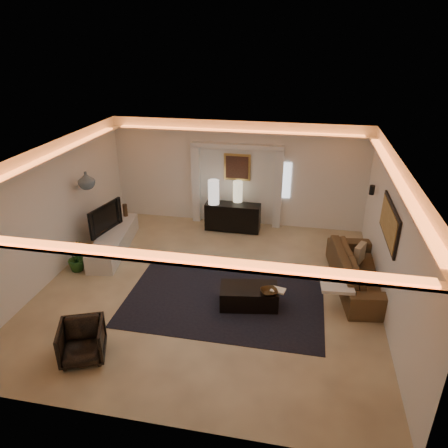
% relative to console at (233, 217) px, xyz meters
% --- Properties ---
extents(floor, '(7.00, 7.00, 0.00)m').
position_rel_console_xyz_m(floor, '(0.01, -2.93, -0.40)').
color(floor, '#CFBA8A').
rests_on(floor, ground).
extents(ceiling, '(7.00, 7.00, 0.00)m').
position_rel_console_xyz_m(ceiling, '(0.01, -2.93, 2.50)').
color(ceiling, white).
rests_on(ceiling, ground).
extents(wall_back, '(7.00, 0.00, 7.00)m').
position_rel_console_xyz_m(wall_back, '(0.01, 0.57, 1.05)').
color(wall_back, white).
rests_on(wall_back, ground).
extents(wall_front, '(7.00, 0.00, 7.00)m').
position_rel_console_xyz_m(wall_front, '(0.01, -6.43, 1.05)').
color(wall_front, white).
rests_on(wall_front, ground).
extents(wall_left, '(0.00, 7.00, 7.00)m').
position_rel_console_xyz_m(wall_left, '(-3.49, -2.93, 1.05)').
color(wall_left, white).
rests_on(wall_left, ground).
extents(wall_right, '(0.00, 7.00, 7.00)m').
position_rel_console_xyz_m(wall_right, '(3.51, -2.93, 1.05)').
color(wall_right, white).
rests_on(wall_right, ground).
extents(cove_soffit, '(7.00, 7.00, 0.04)m').
position_rel_console_xyz_m(cove_soffit, '(0.01, -2.93, 2.22)').
color(cove_soffit, silver).
rests_on(cove_soffit, ceiling).
extents(daylight_slit, '(0.25, 0.03, 1.00)m').
position_rel_console_xyz_m(daylight_slit, '(1.36, 0.55, 0.95)').
color(daylight_slit, white).
rests_on(daylight_slit, wall_back).
extents(area_rug, '(4.00, 3.00, 0.01)m').
position_rel_console_xyz_m(area_rug, '(0.41, -3.13, -0.39)').
color(area_rug, black).
rests_on(area_rug, ground).
extents(pilaster_left, '(0.22, 0.20, 2.20)m').
position_rel_console_xyz_m(pilaster_left, '(-1.14, 0.47, 0.70)').
color(pilaster_left, silver).
rests_on(pilaster_left, ground).
extents(pilaster_right, '(0.22, 0.20, 2.20)m').
position_rel_console_xyz_m(pilaster_right, '(1.16, 0.47, 0.70)').
color(pilaster_right, silver).
rests_on(pilaster_right, ground).
extents(alcove_header, '(2.52, 0.20, 0.12)m').
position_rel_console_xyz_m(alcove_header, '(0.01, 0.47, 1.85)').
color(alcove_header, silver).
rests_on(alcove_header, wall_back).
extents(painting_frame, '(0.74, 0.04, 0.74)m').
position_rel_console_xyz_m(painting_frame, '(0.01, 0.54, 1.25)').
color(painting_frame, tan).
rests_on(painting_frame, wall_back).
extents(painting_canvas, '(0.62, 0.02, 0.62)m').
position_rel_console_xyz_m(painting_canvas, '(0.01, 0.52, 1.25)').
color(painting_canvas, '#4C2D1E').
rests_on(painting_canvas, wall_back).
extents(art_panel_frame, '(0.04, 1.64, 0.74)m').
position_rel_console_xyz_m(art_panel_frame, '(3.48, -2.63, 1.30)').
color(art_panel_frame, black).
rests_on(art_panel_frame, wall_right).
extents(art_panel_gold, '(0.02, 1.50, 0.62)m').
position_rel_console_xyz_m(art_panel_gold, '(3.46, -2.63, 1.30)').
color(art_panel_gold, tan).
rests_on(art_panel_gold, wall_right).
extents(wall_sconce, '(0.12, 0.12, 0.22)m').
position_rel_console_xyz_m(wall_sconce, '(3.39, -0.73, 1.28)').
color(wall_sconce, black).
rests_on(wall_sconce, wall_right).
extents(wall_niche, '(0.10, 0.55, 0.04)m').
position_rel_console_xyz_m(wall_niche, '(-3.43, -1.53, 1.25)').
color(wall_niche, silver).
rests_on(wall_niche, wall_left).
extents(console, '(1.50, 0.48, 0.75)m').
position_rel_console_xyz_m(console, '(0.00, 0.00, 0.00)').
color(console, black).
rests_on(console, ground).
extents(lamp_left, '(0.31, 0.31, 0.66)m').
position_rel_console_xyz_m(lamp_left, '(-0.52, -0.06, 0.69)').
color(lamp_left, white).
rests_on(lamp_left, console).
extents(lamp_right, '(0.29, 0.29, 0.57)m').
position_rel_console_xyz_m(lamp_right, '(0.09, 0.23, 0.69)').
color(lamp_right, '#FFEFBD').
rests_on(lamp_right, console).
extents(media_ledge, '(1.00, 2.59, 0.47)m').
position_rel_console_xyz_m(media_ledge, '(-2.72, -1.71, -0.18)').
color(media_ledge, beige).
rests_on(media_ledge, ground).
extents(tv, '(1.23, 0.39, 0.70)m').
position_rel_console_xyz_m(tv, '(-3.03, -1.59, 0.40)').
color(tv, black).
rests_on(tv, media_ledge).
extents(figurine, '(0.13, 0.13, 0.33)m').
position_rel_console_xyz_m(figurine, '(-2.85, -0.64, 0.24)').
color(figurine, '#4B321D').
rests_on(figurine, media_ledge).
extents(ginger_jar, '(0.51, 0.51, 0.41)m').
position_rel_console_xyz_m(ginger_jar, '(-3.14, -1.89, 1.47)').
color(ginger_jar, '#3F4B53').
rests_on(ginger_jar, wall_niche).
extents(plant, '(0.39, 0.39, 0.68)m').
position_rel_console_xyz_m(plant, '(-3.14, -2.81, -0.06)').
color(plant, '#204717').
rests_on(plant, ground).
extents(sofa, '(2.67, 1.34, 0.75)m').
position_rel_console_xyz_m(sofa, '(3.16, -2.24, -0.03)').
color(sofa, black).
rests_on(sofa, ground).
extents(throw_blanket, '(0.65, 0.55, 0.07)m').
position_rel_console_xyz_m(throw_blanket, '(2.61, -3.22, 0.15)').
color(throw_blanket, white).
rests_on(throw_blanket, sofa).
extents(throw_pillow, '(0.30, 0.45, 0.43)m').
position_rel_console_xyz_m(throw_pillow, '(3.16, -1.79, 0.15)').
color(throw_pillow, tan).
rests_on(throw_pillow, sofa).
extents(coffee_table, '(1.22, 0.79, 0.42)m').
position_rel_console_xyz_m(coffee_table, '(0.93, -3.39, -0.20)').
color(coffee_table, black).
rests_on(coffee_table, ground).
extents(bowl, '(0.43, 0.43, 0.08)m').
position_rel_console_xyz_m(bowl, '(1.34, -3.52, 0.05)').
color(bowl, black).
rests_on(bowl, coffee_table).
extents(magazine, '(0.31, 0.25, 0.03)m').
position_rel_console_xyz_m(magazine, '(1.50, -3.40, 0.02)').
color(magazine, beige).
rests_on(magazine, coffee_table).
extents(armchair, '(0.92, 0.93, 0.66)m').
position_rel_console_xyz_m(armchair, '(-1.58, -5.40, -0.07)').
color(armchair, '#2E271C').
rests_on(armchair, ground).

